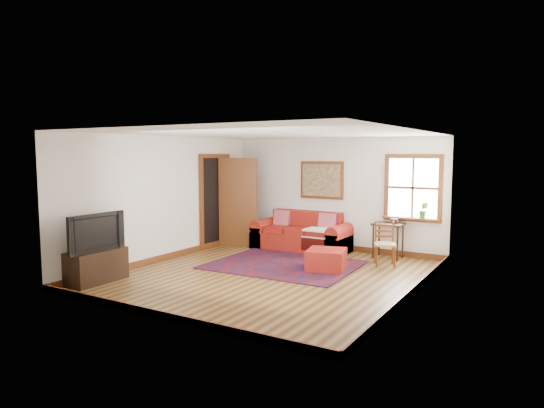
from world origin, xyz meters
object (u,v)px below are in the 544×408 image
Objects in this scene: red_ottoman at (326,260)px; media_cabinet at (97,266)px; red_leather_sofa at (302,237)px; side_table at (388,229)px; ladder_back_chair at (385,242)px.

media_cabinet is at bearing -151.19° from red_ottoman.
media_cabinet is (-1.67, -4.24, -0.01)m from red_leather_sofa.
ladder_back_chair is at bearing -77.82° from side_table.
media_cabinet is at bearing -111.47° from red_leather_sofa.
red_ottoman is at bearing -130.41° from ladder_back_chair.
red_leather_sofa is at bearing 68.53° from media_cabinet.
red_ottoman is at bearing -49.35° from red_leather_sofa.
media_cabinet is (-2.95, -2.75, 0.08)m from red_ottoman.
red_ottoman is 0.93× the size of side_table.
media_cabinet reaches higher than red_ottoman.
red_leather_sofa is at bearing -176.71° from side_table.
red_ottoman is at bearing 42.96° from media_cabinet.
media_cabinet is at bearing -129.63° from side_table.
side_table is 5.67m from media_cabinet.
ladder_back_chair is at bearing 35.44° from red_ottoman.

